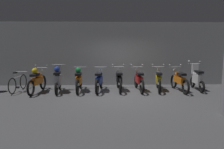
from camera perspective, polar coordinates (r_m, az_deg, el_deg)
The scene contains 12 objects.
ground_plane at distance 8.56m, azimuth 2.30°, elevation -5.72°, with size 80.00×80.00×0.00m, color #4C4C4F.
back_wall at distance 10.73m, azimuth 1.41°, elevation 5.62°, with size 16.00×0.30×3.16m, color #9EA0A3.
motorbike_slot_0 at distance 9.56m, azimuth -19.65°, elevation -1.50°, with size 0.59×1.95×1.15m.
motorbike_slot_1 at distance 9.34m, azimuth -14.47°, elevation -1.26°, with size 0.56×1.68×1.18m.
motorbike_slot_2 at distance 9.33m, azimuth -8.96°, elevation -1.37°, with size 0.56×1.95×1.08m.
motorbike_slot_3 at distance 9.28m, azimuth -3.50°, elevation -1.55°, with size 0.56×1.95×1.03m.
motorbike_slot_4 at distance 9.40m, azimuth 1.89°, elevation -1.41°, with size 0.59×1.95×1.15m.
motorbike_slot_5 at distance 9.43m, azimuth 7.29°, elevation -1.43°, with size 0.59×1.95×1.15m.
motorbike_slot_6 at distance 9.63m, azimuth 12.51°, elevation -1.36°, with size 0.61×1.93×1.15m.
motorbike_slot_7 at distance 9.73m, azimuth 17.77°, elevation -1.46°, with size 0.59×1.95×1.15m.
motorbike_slot_8 at distance 10.26m, azimuth 22.04°, elevation -0.99°, with size 0.59×1.68×1.29m.
bicycle at distance 10.14m, azimuth -24.14°, elevation -2.16°, with size 0.50×1.73×0.89m.
Camera 1 is at (-0.62, -8.29, 2.06)m, focal length 33.69 mm.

